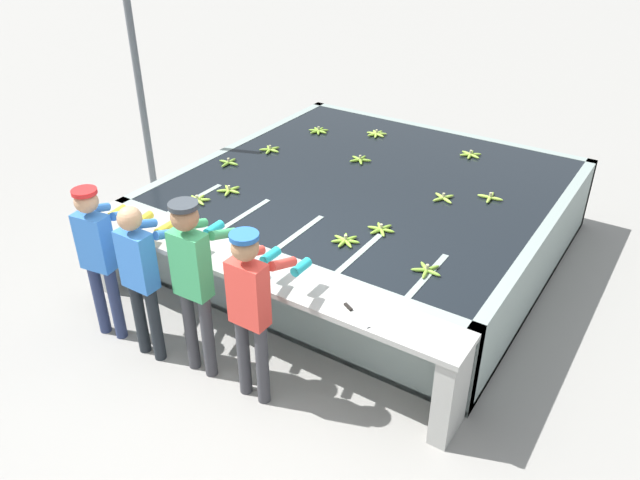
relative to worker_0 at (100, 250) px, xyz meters
The scene contains 22 objects.
ground_plane 1.65m from the worker_0, 15.59° to the left, with size 80.00×80.00×0.00m, color gray.
wash_tank 3.11m from the worker_0, 64.85° to the left, with size 4.11×3.98×0.90m.
work_ledge 1.47m from the worker_0, 24.29° to the left, with size 4.11×0.45×0.90m.
worker_0 is the anchor object (origin of this frame).
worker_1 0.56m from the worker_0, ahead, with size 0.41×0.71×1.56m.
worker_2 1.11m from the worker_0, ahead, with size 0.42×0.73×1.72m.
worker_3 1.71m from the worker_0, ahead, with size 0.41×0.72×1.63m.
banana_bunch_floating_0 2.28m from the worker_0, 38.77° to the left, with size 0.28×0.28×0.08m.
banana_bunch_floating_1 2.27m from the worker_0, 99.13° to the left, with size 0.28×0.28×0.08m.
banana_bunch_floating_2 4.54m from the worker_0, 63.90° to the left, with size 0.27×0.28×0.08m.
banana_bunch_floating_3 1.29m from the worker_0, 89.44° to the left, with size 0.28×0.28×0.08m.
banana_bunch_floating_4 2.98m from the worker_0, 27.53° to the left, with size 0.27×0.27×0.08m.
banana_bunch_floating_5 4.02m from the worker_0, 49.48° to the left, with size 0.28×0.28×0.08m.
banana_bunch_floating_6 3.74m from the worker_0, 90.62° to the left, with size 0.28×0.28×0.08m.
banana_bunch_floating_7 2.85m from the worker_0, 93.80° to the left, with size 0.27×0.28×0.08m.
banana_bunch_floating_8 1.66m from the worker_0, 85.10° to the left, with size 0.27×0.28×0.08m.
banana_bunch_floating_9 3.54m from the worker_0, 51.61° to the left, with size 0.26×0.26×0.08m.
banana_bunch_floating_10 4.12m from the worker_0, 80.57° to the left, with size 0.28×0.28×0.08m.
banana_bunch_floating_11 2.66m from the worker_0, 42.64° to the left, with size 0.28×0.28×0.08m.
banana_bunch_floating_12 3.32m from the worker_0, 73.81° to the left, with size 0.28×0.26×0.08m.
knife_0 2.45m from the worker_0, 12.01° to the left, with size 0.32×0.19×0.02m.
support_post_left 2.87m from the worker_0, 127.81° to the left, with size 0.09×0.09×3.20m.
Camera 1 is at (3.06, -3.35, 3.93)m, focal length 35.00 mm.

